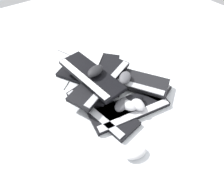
{
  "coord_description": "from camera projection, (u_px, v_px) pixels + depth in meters",
  "views": [
    {
      "loc": [
        0.49,
        0.6,
        0.88
      ],
      "look_at": [
        0.03,
        -0.02,
        0.06
      ],
      "focal_mm": 32.0,
      "sensor_mm": 36.0,
      "label": 1
    }
  ],
  "objects": [
    {
      "name": "mouse_4",
      "position": [
        137.0,
        103.0,
        1.07
      ],
      "size": [
        0.07,
        0.11,
        0.04
      ],
      "primitive_type": "ellipsoid",
      "rotation": [
        0.0,
        0.0,
        1.53
      ],
      "color": "#B7B7BC",
      "rests_on": "keyboard_1"
    },
    {
      "name": "keyboard_5",
      "position": [
        100.0,
        76.0,
        1.23
      ],
      "size": [
        0.43,
        0.4,
        0.03
      ],
      "color": "black",
      "rests_on": "keyboard_3"
    },
    {
      "name": "mouse_6",
      "position": [
        125.0,
        78.0,
        1.17
      ],
      "size": [
        0.13,
        0.12,
        0.04
      ],
      "primitive_type": "ellipsoid",
      "rotation": [
        0.0,
        0.0,
        0.65
      ],
      "color": "#4C4C51",
      "rests_on": "keyboard_4"
    },
    {
      "name": "ground_plane",
      "position": [
        118.0,
        96.0,
        1.17
      ],
      "size": [
        3.2,
        3.2,
        0.0
      ],
      "primitive_type": "plane",
      "color": "silver"
    },
    {
      "name": "keyboard_2",
      "position": [
        134.0,
        81.0,
        1.24
      ],
      "size": [
        0.29,
        0.46,
        0.03
      ],
      "color": "#232326",
      "rests_on": "ground"
    },
    {
      "name": "mouse_5",
      "position": [
        133.0,
        99.0,
        1.09
      ],
      "size": [
        0.13,
        0.11,
        0.04
      ],
      "primitive_type": "ellipsoid",
      "rotation": [
        0.0,
        0.0,
        5.83
      ],
      "color": "black",
      "rests_on": "keyboard_1"
    },
    {
      "name": "mouse_0",
      "position": [
        122.0,
        104.0,
        1.07
      ],
      "size": [
        0.12,
        0.1,
        0.04
      ],
      "primitive_type": "ellipsoid",
      "rotation": [
        0.0,
        0.0,
        3.44
      ],
      "color": "#4C4C51",
      "rests_on": "keyboard_1"
    },
    {
      "name": "mouse_2",
      "position": [
        95.0,
        71.0,
        1.12
      ],
      "size": [
        0.13,
        0.1,
        0.04
      ],
      "primitive_type": "ellipsoid",
      "rotation": [
        0.0,
        0.0,
        0.31
      ],
      "color": "black",
      "rests_on": "keyboard_7"
    },
    {
      "name": "cable_0",
      "position": [
        73.0,
        65.0,
        1.36
      ],
      "size": [
        0.24,
        0.41,
        0.01
      ],
      "color": "#59595B",
      "rests_on": "ground"
    },
    {
      "name": "keyboard_7",
      "position": [
        90.0,
        75.0,
        1.15
      ],
      "size": [
        0.19,
        0.45,
        0.03
      ],
      "color": "black",
      "rests_on": "keyboard_6"
    },
    {
      "name": "keyboard_4",
      "position": [
        131.0,
        80.0,
        1.21
      ],
      "size": [
        0.36,
        0.45,
        0.03
      ],
      "color": "black",
      "rests_on": "keyboard_2"
    },
    {
      "name": "mouse_3",
      "position": [
        136.0,
        152.0,
        0.91
      ],
      "size": [
        0.12,
        0.09,
        0.04
      ],
      "primitive_type": "ellipsoid",
      "rotation": [
        0.0,
        0.0,
        6.05
      ],
      "color": "silver",
      "rests_on": "ground"
    },
    {
      "name": "keyboard_1",
      "position": [
        130.0,
        109.0,
        1.09
      ],
      "size": [
        0.46,
        0.23,
        0.03
      ],
      "color": "black",
      "rests_on": "ground"
    },
    {
      "name": "mouse_1",
      "position": [
        127.0,
        105.0,
        1.07
      ],
      "size": [
        0.1,
        0.13,
        0.04
      ],
      "primitive_type": "ellipsoid",
      "rotation": [
        0.0,
        0.0,
        5.08
      ],
      "color": "#B7B7BC",
      "rests_on": "keyboard_1"
    },
    {
      "name": "keyboard_0",
      "position": [
        101.0,
        108.0,
        1.1
      ],
      "size": [
        0.21,
        0.46,
        0.03
      ],
      "color": "black",
      "rests_on": "ground"
    },
    {
      "name": "keyboard_3",
      "position": [
        92.0,
        77.0,
        1.27
      ],
      "size": [
        0.35,
        0.46,
        0.03
      ],
      "color": "black",
      "rests_on": "ground"
    },
    {
      "name": "keyboard_6",
      "position": [
        101.0,
        80.0,
        1.16
      ],
      "size": [
        0.46,
        0.3,
        0.03
      ],
      "color": "black",
      "rests_on": "keyboard_5"
    }
  ]
}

